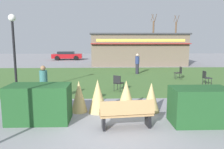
% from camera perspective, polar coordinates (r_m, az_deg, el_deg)
% --- Properties ---
extents(ground_plane, '(80.00, 80.00, 0.00)m').
position_cam_1_polar(ground_plane, '(6.96, -0.99, -14.65)').
color(ground_plane, gray).
extents(lawn_patch, '(36.00, 12.00, 0.01)m').
position_cam_1_polar(lawn_patch, '(16.47, -1.56, -0.80)').
color(lawn_patch, '#446B33').
rests_on(lawn_patch, ground_plane).
extents(park_bench, '(1.75, 0.72, 0.95)m').
position_cam_1_polar(park_bench, '(7.05, 3.81, -10.18)').
color(park_bench, tan).
rests_on(park_bench, ground_plane).
extents(hedge_left, '(2.07, 1.10, 1.29)m').
position_cam_1_polar(hedge_left, '(7.96, -18.41, -7.15)').
color(hedge_left, '#1E4C23').
rests_on(hedge_left, ground_plane).
extents(hedge_right, '(1.88, 1.10, 1.23)m').
position_cam_1_polar(hedge_right, '(7.93, 21.84, -7.62)').
color(hedge_right, '#1E4C23').
rests_on(hedge_right, ground_plane).
extents(ornamental_grass_behind_left, '(0.75, 0.75, 1.20)m').
position_cam_1_polar(ornamental_grass_behind_left, '(8.85, 3.72, -5.39)').
color(ornamental_grass_behind_left, tan).
rests_on(ornamental_grass_behind_left, ground_plane).
extents(ornamental_grass_behind_right, '(0.64, 0.64, 1.24)m').
position_cam_1_polar(ornamental_grass_behind_right, '(8.67, -8.58, -5.63)').
color(ornamental_grass_behind_right, tan).
rests_on(ornamental_grass_behind_right, ground_plane).
extents(ornamental_grass_behind_center, '(0.72, 0.72, 1.30)m').
position_cam_1_polar(ornamental_grass_behind_center, '(8.51, -3.73, -5.63)').
color(ornamental_grass_behind_center, tan).
rests_on(ornamental_grass_behind_center, ground_plane).
extents(ornamental_grass_behind_far, '(0.66, 0.66, 1.18)m').
position_cam_1_polar(ornamental_grass_behind_far, '(8.70, 10.18, -5.84)').
color(ornamental_grass_behind_far, tan).
rests_on(ornamental_grass_behind_far, ground_plane).
extents(lamppost_mid, '(0.36, 0.36, 4.07)m').
position_cam_1_polar(lamppost_mid, '(12.23, -24.21, 7.13)').
color(lamppost_mid, black).
rests_on(lamppost_mid, ground_plane).
extents(trash_bin, '(0.52, 0.52, 0.76)m').
position_cam_1_polar(trash_bin, '(8.68, 25.61, -8.06)').
color(trash_bin, '#2D4233').
rests_on(trash_bin, ground_plane).
extents(food_kiosk, '(10.63, 4.51, 3.54)m').
position_cam_1_polar(food_kiosk, '(25.21, 6.74, 6.57)').
color(food_kiosk, '#6B5B4C').
rests_on(food_kiosk, ground_plane).
extents(cafe_chair_west, '(0.61, 0.61, 0.89)m').
position_cam_1_polar(cafe_chair_west, '(11.99, 1.56, -1.93)').
color(cafe_chair_west, black).
rests_on(cafe_chair_west, ground_plane).
extents(cafe_chair_east, '(0.46, 0.46, 0.89)m').
position_cam_1_polar(cafe_chair_east, '(16.52, 17.08, 0.67)').
color(cafe_chair_east, black).
rests_on(cafe_chair_east, ground_plane).
extents(cafe_chair_center, '(0.44, 0.44, 0.89)m').
position_cam_1_polar(cafe_chair_center, '(14.86, 23.26, -0.54)').
color(cafe_chair_center, black).
rests_on(cafe_chair_center, ground_plane).
extents(person_strolling, '(0.34, 0.34, 1.69)m').
position_cam_1_polar(person_strolling, '(10.16, -17.35, -2.40)').
color(person_strolling, '#23232D').
rests_on(person_strolling, ground_plane).
extents(person_standing, '(0.34, 0.34, 1.69)m').
position_cam_1_polar(person_standing, '(18.31, 6.60, 2.83)').
color(person_standing, '#23232D').
rests_on(person_standing, ground_plane).
extents(parked_car_west_slot, '(4.30, 2.25, 1.20)m').
position_cam_1_polar(parked_car_west_slot, '(32.13, -11.66, 4.91)').
color(parked_car_west_slot, maroon).
rests_on(parked_car_west_slot, ground_plane).
extents(tree_left_bg, '(0.91, 0.96, 7.07)m').
position_cam_1_polar(tree_left_bg, '(40.69, 16.20, 9.11)').
color(tree_left_bg, brown).
rests_on(tree_left_bg, ground_plane).
extents(tree_right_bg, '(0.91, 0.96, 6.92)m').
position_cam_1_polar(tree_right_bg, '(36.56, 10.67, 9.25)').
color(tree_right_bg, brown).
rests_on(tree_right_bg, ground_plane).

